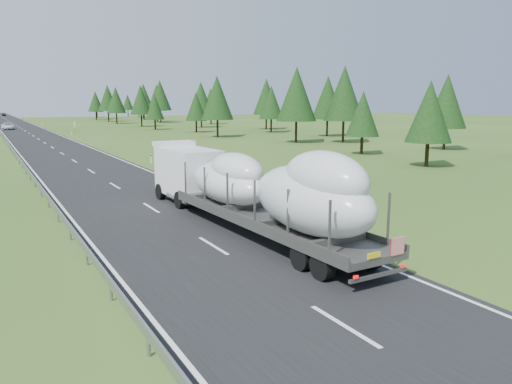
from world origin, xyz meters
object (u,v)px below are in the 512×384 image
boat_truck (248,185)px  distant_car_dark (4,115)px  distant_van (8,126)px  highway_sign (75,125)px

boat_truck → distant_car_dark: 223.87m
boat_truck → distant_van: bearing=93.0°
distant_car_dark → boat_truck: bearing=-86.9°
highway_sign → distant_car_dark: (-6.07, 145.46, -1.13)m
highway_sign → distant_van: 28.88m
highway_sign → distant_van: highway_sign is taller
highway_sign → distant_car_dark: size_ratio=0.66×
boat_truck → highway_sign: bearing=86.6°
distant_van → boat_truck: bearing=-85.9°
highway_sign → distant_car_dark: highway_sign is taller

